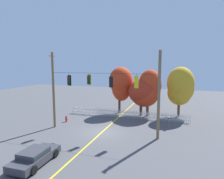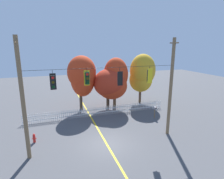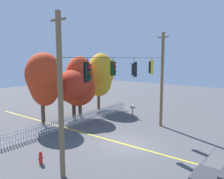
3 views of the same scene
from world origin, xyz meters
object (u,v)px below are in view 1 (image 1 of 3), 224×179
traffic_signal_westbound_side (111,82)px  fire_hydrant (66,119)px  traffic_signal_northbound_primary (69,80)px  traffic_signal_southbound_primary (89,80)px  autumn_maple_far_west (181,88)px  autumn_maple_near_fence (121,83)px  autumn_oak_far_east (148,90)px  autumn_maple_mid (144,91)px  traffic_signal_eastbound_side (137,82)px  roadside_mailbox (169,119)px  parked_car (35,156)px

traffic_signal_westbound_side → fire_hydrant: traffic_signal_westbound_side is taller
traffic_signal_northbound_primary → traffic_signal_southbound_primary: 2.47m
traffic_signal_southbound_primary → autumn_maple_far_west: 13.68m
autumn_maple_far_west → autumn_maple_near_fence: bearing=-178.1°
autumn_maple_near_fence → autumn_oak_far_east: size_ratio=1.05×
traffic_signal_westbound_side → autumn_oak_far_east: autumn_oak_far_east is taller
autumn_oak_far_east → traffic_signal_northbound_primary: bearing=-131.6°
autumn_maple_mid → fire_hydrant: autumn_maple_mid is taller
traffic_signal_eastbound_side → roadside_mailbox: 6.77m
traffic_signal_eastbound_side → traffic_signal_southbound_primary: bearing=179.8°
traffic_signal_northbound_primary → autumn_oak_far_east: 11.69m
traffic_signal_southbound_primary → roadside_mailbox: 10.39m
autumn_maple_near_fence → fire_hydrant: size_ratio=8.76×
traffic_signal_eastbound_side → parked_car: (-6.11, -8.11, -5.10)m
traffic_signal_northbound_primary → autumn_maple_mid: traffic_signal_northbound_primary is taller
traffic_signal_southbound_primary → traffic_signal_eastbound_side: (5.30, -0.02, -0.08)m
autumn_maple_mid → traffic_signal_northbound_primary: bearing=-129.1°
roadside_mailbox → autumn_maple_near_fence: bearing=143.4°
autumn_maple_far_west → roadside_mailbox: autumn_maple_far_west is taller
autumn_maple_mid → parked_car: (-5.42, -16.83, -2.96)m
autumn_maple_mid → parked_car: autumn_maple_mid is taller
fire_hydrant → traffic_signal_northbound_primary: bearing=-50.2°
autumn_maple_mid → autumn_oak_far_east: bearing=-8.0°
autumn_oak_far_east → roadside_mailbox: 6.38m
parked_car → fire_hydrant: size_ratio=5.43×
autumn_maple_mid → autumn_maple_far_west: size_ratio=0.75×
autumn_maple_near_fence → autumn_maple_mid: bearing=-8.9°
autumn_maple_mid → fire_hydrant: 11.47m
traffic_signal_northbound_primary → traffic_signal_southbound_primary: (2.46, -0.00, 0.14)m
traffic_signal_northbound_primary → traffic_signal_westbound_side: size_ratio=1.01×
autumn_maple_near_fence → traffic_signal_eastbound_side: bearing=-65.8°
traffic_signal_southbound_primary → traffic_signal_westbound_side: (2.62, -0.02, -0.15)m
autumn_maple_mid → parked_car: size_ratio=1.23×
traffic_signal_westbound_side → traffic_signal_eastbound_side: size_ratio=1.02×
traffic_signal_northbound_primary → autumn_maple_near_fence: 9.98m
traffic_signal_eastbound_side → traffic_signal_westbound_side: bearing=180.0°
autumn_oak_far_east → roadside_mailbox: size_ratio=4.95×
autumn_maple_near_fence → autumn_maple_far_west: 8.56m
autumn_maple_far_west → roadside_mailbox: (-1.23, -5.72, -3.10)m
traffic_signal_northbound_primary → roadside_mailbox: (10.92, 3.80, -4.55)m
fire_hydrant → parked_car: bearing=-71.2°
traffic_signal_northbound_primary → autumn_maple_near_fence: autumn_maple_near_fence is taller
parked_car → fire_hydrant: (-3.55, 10.41, -0.21)m
traffic_signal_southbound_primary → autumn_maple_far_west: size_ratio=0.19×
autumn_maple_far_west → traffic_signal_westbound_side: bearing=-126.6°
parked_car → roadside_mailbox: size_ratio=3.22×
traffic_signal_eastbound_side → autumn_maple_far_west: autumn_maple_far_west is taller
traffic_signal_southbound_primary → fire_hydrant: 7.30m
parked_car → fire_hydrant: parked_car is taller
traffic_signal_northbound_primary → parked_car: bearing=-78.5°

